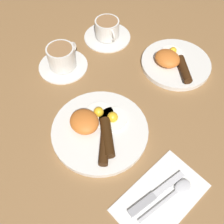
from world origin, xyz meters
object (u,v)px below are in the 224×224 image
at_px(spoon, 177,191).
at_px(breakfast_plate_far, 174,62).
at_px(breakfast_plate_near, 99,129).
at_px(teacup_near, 62,59).
at_px(teacup_far, 107,31).
at_px(knife, 154,195).

bearing_deg(spoon, breakfast_plate_far, 47.33).
bearing_deg(breakfast_plate_near, teacup_near, 165.48).
bearing_deg(teacup_far, spoon, -23.96).
relative_size(teacup_near, teacup_far, 0.96).
distance_m(knife, spoon, 0.05).
relative_size(knife, spoon, 1.05).
height_order(teacup_near, knife, teacup_near).
bearing_deg(breakfast_plate_far, teacup_far, -163.49).
xyz_separation_m(teacup_near, teacup_far, (-0.02, 0.20, -0.00)).
relative_size(teacup_far, spoon, 1.05).
xyz_separation_m(knife, spoon, (0.03, 0.05, 0.00)).
xyz_separation_m(breakfast_plate_far, knife, (0.25, -0.35, -0.01)).
bearing_deg(breakfast_plate_far, breakfast_plate_near, -84.26).
height_order(teacup_near, teacup_far, teacup_near).
bearing_deg(breakfast_plate_far, spoon, -47.59).
xyz_separation_m(breakfast_plate_far, teacup_far, (-0.25, -0.07, 0.01)).
distance_m(breakfast_plate_far, knife, 0.43).
xyz_separation_m(breakfast_plate_near, teacup_near, (-0.26, 0.07, 0.02)).
bearing_deg(breakfast_plate_near, breakfast_plate_far, 95.74).
relative_size(breakfast_plate_near, spoon, 1.67).
bearing_deg(spoon, breakfast_plate_near, 102.64).
relative_size(teacup_near, spoon, 1.01).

